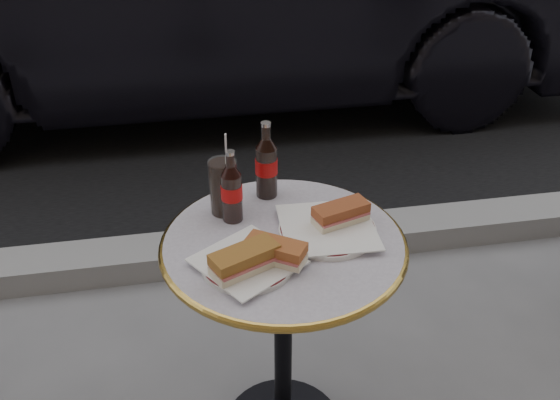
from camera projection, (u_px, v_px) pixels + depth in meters
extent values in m
cube|color=black|center=(191.00, 7.00, 6.11)|extent=(40.00, 8.00, 0.00)
cube|color=gray|center=(245.00, 248.00, 2.67)|extent=(40.00, 0.20, 0.12)
cylinder|color=silver|center=(247.00, 264.00, 1.47)|extent=(0.29, 0.29, 0.01)
cylinder|color=white|center=(327.00, 230.00, 1.58)|extent=(0.30, 0.30, 0.01)
cube|color=#945D25|center=(245.00, 261.00, 1.42)|extent=(0.17, 0.13, 0.05)
cube|color=#9F5228|center=(275.00, 252.00, 1.46)|extent=(0.15, 0.13, 0.05)
cube|color=brown|center=(341.00, 214.00, 1.59)|extent=(0.16, 0.11, 0.05)
cylinder|color=black|center=(223.00, 187.00, 1.63)|extent=(0.08, 0.08, 0.15)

